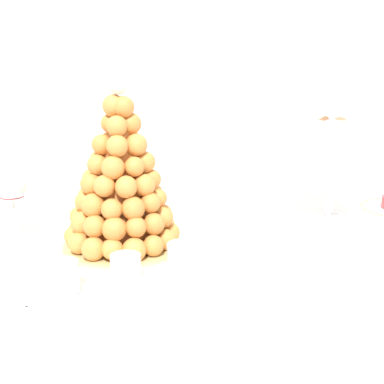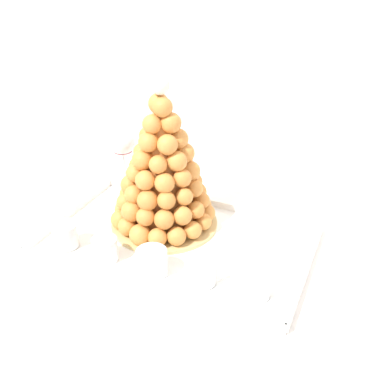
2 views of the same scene
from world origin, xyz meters
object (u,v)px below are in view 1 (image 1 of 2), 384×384
object	(u,v)px
serving_tray	(158,251)
wine_glass	(11,189)
dessert_cup_left	(63,278)
dessert_cup_mid_left	(126,270)
macaron_goblet	(333,156)
croquembouche	(121,183)
dessert_cup_centre	(184,259)
dessert_cup_mid_right	(230,250)
dessert_cup_right	(275,241)

from	to	relation	value
serving_tray	wine_glass	distance (m)	0.35
dessert_cup_left	wine_glass	distance (m)	0.33
dessert_cup_left	dessert_cup_mid_left	world-z (taller)	dessert_cup_left
dessert_cup_mid_left	macaron_goblet	xyz separation A→B (m)	(0.60, 0.18, 0.13)
serving_tray	dessert_cup_mid_left	bearing A→B (deg)	-131.63
dessert_cup_left	macaron_goblet	bearing A→B (deg)	13.13
croquembouche	dessert_cup_centre	xyz separation A→B (m)	(0.06, -0.18, -0.11)
dessert_cup_mid_right	macaron_goblet	distance (m)	0.44
dessert_cup_left	macaron_goblet	distance (m)	0.74
macaron_goblet	dessert_cup_mid_left	bearing A→B (deg)	-163.73
croquembouche	dessert_cup_left	world-z (taller)	croquembouche
wine_glass	dessert_cup_mid_right	bearing A→B (deg)	-41.23
dessert_cup_right	dessert_cup_mid_left	bearing A→B (deg)	-177.11
serving_tray	macaron_goblet	world-z (taller)	macaron_goblet
dessert_cup_centre	macaron_goblet	xyz separation A→B (m)	(0.49, 0.18, 0.13)
dessert_cup_right	macaron_goblet	xyz separation A→B (m)	(0.27, 0.16, 0.13)
wine_glass	serving_tray	bearing A→B (deg)	-38.48
macaron_goblet	wine_glass	xyz separation A→B (m)	(-0.75, 0.15, -0.04)
dessert_cup_mid_left	dessert_cup_mid_right	distance (m)	0.22
croquembouche	wine_glass	size ratio (longest dim) A/B	2.18
dessert_cup_mid_right	dessert_cup_mid_left	bearing A→B (deg)	-177.20
croquembouche	dessert_cup_centre	world-z (taller)	croquembouche
dessert_cup_left	dessert_cup_mid_left	bearing A→B (deg)	-5.30
dessert_cup_centre	wine_glass	xyz separation A→B (m)	(-0.26, 0.33, 0.09)
macaron_goblet	serving_tray	bearing A→B (deg)	-174.00
serving_tray	macaron_goblet	bearing A→B (deg)	6.00
serving_tray	croquembouche	xyz separation A→B (m)	(-0.06, 0.05, 0.14)
dessert_cup_mid_left	macaron_goblet	world-z (taller)	macaron_goblet
dessert_cup_right	wine_glass	bearing A→B (deg)	146.67
dessert_cup_centre	dessert_cup_right	world-z (taller)	dessert_cup_centre
dessert_cup_right	macaron_goblet	distance (m)	0.34
dessert_cup_centre	dessert_cup_mid_right	xyz separation A→B (m)	(0.10, 0.01, -0.00)
dessert_cup_mid_right	croquembouche	bearing A→B (deg)	135.25
serving_tray	dessert_cup_centre	bearing A→B (deg)	-89.20
dessert_cup_left	dessert_cup_centre	world-z (taller)	same
serving_tray	dessert_cup_centre	distance (m)	0.13
dessert_cup_centre	dessert_cup_right	distance (m)	0.22
dessert_cup_right	dessert_cup_left	bearing A→B (deg)	-179.15
wine_glass	dessert_cup_centre	bearing A→B (deg)	-52.00
dessert_cup_mid_left	dessert_cup_left	bearing A→B (deg)	174.70
dessert_cup_centre	wine_glass	size ratio (longest dim) A/B	0.39
dessert_cup_centre	dessert_cup_mid_right	world-z (taller)	dessert_cup_centre
serving_tray	dessert_cup_right	size ratio (longest dim) A/B	12.14
serving_tray	wine_glass	bearing A→B (deg)	141.52
dessert_cup_left	dessert_cup_centre	bearing A→B (deg)	-3.08
dessert_cup_mid_right	dessert_cup_right	xyz separation A→B (m)	(0.11, 0.01, -0.00)
dessert_cup_mid_left	dessert_cup_mid_right	world-z (taller)	dessert_cup_mid_left
serving_tray	dessert_cup_mid_left	world-z (taller)	dessert_cup_mid_left
dessert_cup_mid_right	wine_glass	size ratio (longest dim) A/B	0.33
dessert_cup_mid_left	dessert_cup_mid_right	size ratio (longest dim) A/B	0.99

